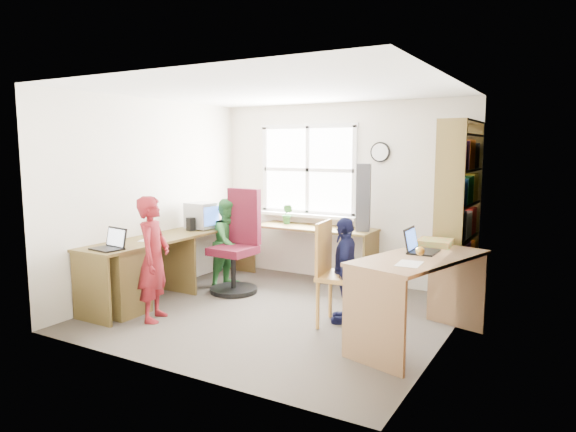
% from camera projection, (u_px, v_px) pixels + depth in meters
% --- Properties ---
extents(room, '(3.64, 3.44, 2.44)m').
position_uv_depth(room, '(282.00, 202.00, 5.55)').
color(room, '#443D35').
rests_on(room, ground).
extents(l_desk, '(2.38, 2.95, 0.75)m').
position_uv_depth(l_desk, '(168.00, 264.00, 5.97)').
color(l_desk, brown).
rests_on(l_desk, ground).
extents(right_desk, '(1.04, 1.57, 0.83)m').
position_uv_depth(right_desk, '(419.00, 281.00, 4.67)').
color(right_desk, '#926E49').
rests_on(right_desk, ground).
extents(bookshelf, '(0.30, 1.02, 2.10)m').
position_uv_depth(bookshelf, '(458.00, 220.00, 5.72)').
color(bookshelf, brown).
rests_on(bookshelf, ground).
extents(swivel_chair, '(0.62, 0.62, 1.29)m').
position_uv_depth(swivel_chair, '(238.00, 248.00, 6.46)').
color(swivel_chair, black).
rests_on(swivel_chair, ground).
extents(wooden_chair, '(0.51, 0.51, 1.06)m').
position_uv_depth(wooden_chair, '(335.00, 269.00, 5.21)').
color(wooden_chair, gold).
rests_on(wooden_chair, ground).
extents(crt_monitor, '(0.37, 0.33, 0.34)m').
position_uv_depth(crt_monitor, '(202.00, 216.00, 6.71)').
color(crt_monitor, '#A9AAAE').
rests_on(crt_monitor, l_desk).
extents(laptop_left, '(0.35, 0.31, 0.22)m').
position_uv_depth(laptop_left, '(111.00, 244.00, 5.37)').
color(laptop_left, black).
rests_on(laptop_left, l_desk).
extents(laptop_right, '(0.27, 0.33, 0.23)m').
position_uv_depth(laptop_right, '(418.00, 247.00, 4.81)').
color(laptop_right, black).
rests_on(laptop_right, right_desk).
extents(speaker_a, '(0.10, 0.10, 0.17)m').
position_uv_depth(speaker_a, '(191.00, 224.00, 6.55)').
color(speaker_a, black).
rests_on(speaker_a, l_desk).
extents(speaker_b, '(0.11, 0.11, 0.19)m').
position_uv_depth(speaker_b, '(214.00, 219.00, 6.90)').
color(speaker_b, black).
rests_on(speaker_b, l_desk).
extents(cd_tower, '(0.20, 0.19, 0.86)m').
position_uv_depth(cd_tower, '(363.00, 198.00, 6.49)').
color(cd_tower, black).
rests_on(cd_tower, l_desk).
extents(game_box, '(0.33, 0.33, 0.06)m').
position_uv_depth(game_box, '(435.00, 243.00, 5.13)').
color(game_box, red).
rests_on(game_box, right_desk).
extents(paper_a, '(0.30, 0.35, 0.00)m').
position_uv_depth(paper_a, '(151.00, 239.00, 5.93)').
color(paper_a, silver).
rests_on(paper_a, l_desk).
extents(paper_b, '(0.21, 0.28, 0.00)m').
position_uv_depth(paper_b, '(409.00, 264.00, 4.32)').
color(paper_b, silver).
rests_on(paper_b, right_desk).
extents(potted_plant, '(0.17, 0.15, 0.28)m').
position_uv_depth(potted_plant, '(287.00, 214.00, 7.12)').
color(potted_plant, '#2D7033').
rests_on(potted_plant, l_desk).
extents(person_red, '(0.48, 0.56, 1.31)m').
position_uv_depth(person_red, '(154.00, 259.00, 5.35)').
color(person_red, maroon).
rests_on(person_red, ground).
extents(person_green, '(0.47, 0.58, 1.15)m').
position_uv_depth(person_green, '(229.00, 242.00, 6.71)').
color(person_green, '#307937').
rests_on(person_green, ground).
extents(person_navy, '(0.46, 0.70, 1.10)m').
position_uv_depth(person_navy, '(345.00, 270.00, 5.31)').
color(person_navy, '#13163E').
rests_on(person_navy, ground).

